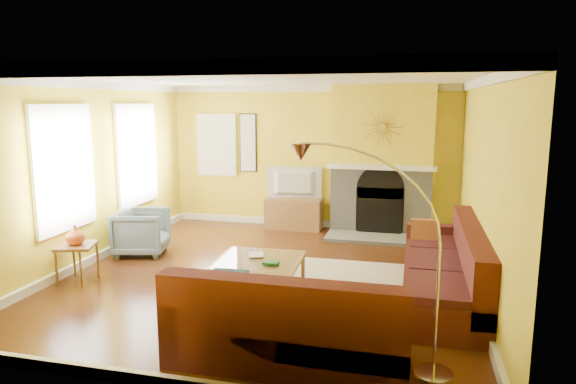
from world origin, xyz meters
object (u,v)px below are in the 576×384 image
(media_console, at_px, (294,214))
(armchair, at_px, (142,232))
(sectional_sofa, at_px, (352,269))
(side_table, at_px, (77,263))
(arc_lamp, at_px, (373,262))
(coffee_table, at_px, (258,275))

(media_console, xyz_separation_m, armchair, (-1.96, -2.20, 0.07))
(sectional_sofa, height_order, media_console, sectional_sofa)
(armchair, relative_size, side_table, 1.54)
(media_console, bearing_deg, arc_lamp, -69.44)
(media_console, relative_size, armchair, 1.35)
(media_console, bearing_deg, side_table, -121.31)
(sectional_sofa, bearing_deg, side_table, -179.00)
(sectional_sofa, relative_size, media_console, 3.63)
(coffee_table, bearing_deg, sectional_sofa, -7.87)
(sectional_sofa, distance_m, coffee_table, 1.24)
(media_console, bearing_deg, coffee_table, -84.70)
(coffee_table, relative_size, media_console, 1.01)
(media_console, height_order, arc_lamp, arc_lamp)
(sectional_sofa, bearing_deg, arc_lamp, -76.68)
(side_table, bearing_deg, coffee_table, 5.34)
(armchair, distance_m, side_table, 1.37)
(media_console, bearing_deg, armchair, -131.74)
(coffee_table, distance_m, side_table, 2.48)
(coffee_table, xyz_separation_m, media_console, (-0.31, 3.33, 0.08))
(armchair, distance_m, arc_lamp, 4.78)
(media_console, distance_m, side_table, 4.16)
(sectional_sofa, height_order, side_table, sectional_sofa)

